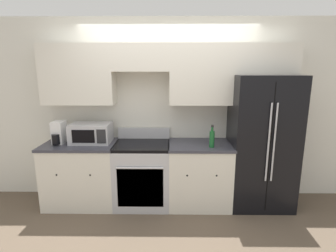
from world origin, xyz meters
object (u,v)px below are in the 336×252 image
Objects in this scene: microwave at (91,133)px; bottle at (212,138)px; refrigerator at (261,142)px; oven_range at (143,174)px.

bottle reaches higher than microwave.
refrigerator is at bearing 14.54° from bottle.
microwave is at bearing 175.36° from oven_range.
refrigerator is at bearing 1.20° from oven_range.
oven_range is 0.58× the size of refrigerator.
microwave is at bearing 172.83° from bottle.
bottle is at bearing -7.17° from microwave.
oven_range is at bearing -4.64° from microwave.
oven_range is 0.92m from microwave.
bottle reaches higher than oven_range.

